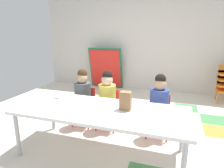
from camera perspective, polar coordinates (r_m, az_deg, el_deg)
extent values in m
cube|color=silver|center=(3.12, 3.90, -13.67)|extent=(5.80, 4.95, 0.02)
cube|color=orange|center=(4.35, -10.51, -5.35)|extent=(0.43, 0.43, 0.00)
cube|color=#478C51|center=(4.28, 20.46, -6.40)|extent=(0.43, 0.43, 0.00)
cube|color=silver|center=(4.70, 14.84, -4.08)|extent=(0.43, 0.43, 0.00)
cube|color=#478C51|center=(3.91, 27.29, -9.11)|extent=(0.43, 0.43, 0.00)
cube|color=orange|center=(3.51, 28.34, -11.95)|extent=(0.43, 0.43, 0.00)
cube|color=beige|center=(5.19, 11.22, 11.89)|extent=(5.80, 0.10, 2.50)
cube|color=white|center=(2.37, -3.15, -7.62)|extent=(2.04, 0.84, 0.04)
cylinder|color=#B2B2B7|center=(2.71, -25.53, -13.00)|extent=(0.05, 0.05, 0.55)
cylinder|color=#B2B2B7|center=(2.06, 19.87, -21.57)|extent=(0.05, 0.05, 0.55)
cylinder|color=#B2B2B7|center=(3.20, -16.67, -7.87)|extent=(0.05, 0.05, 0.55)
cylinder|color=#B2B2B7|center=(2.68, 19.63, -12.67)|extent=(0.05, 0.05, 0.55)
cube|color=red|center=(3.23, -8.26, -6.72)|extent=(0.32, 0.30, 0.03)
cube|color=red|center=(3.31, -7.20, -3.42)|extent=(0.29, 0.02, 0.30)
cylinder|color=#4C5156|center=(3.16, -8.40, -3.00)|extent=(0.32, 0.32, 0.38)
sphere|color=tan|center=(3.09, -8.58, 1.61)|extent=(0.17, 0.17, 0.17)
sphere|color=#472D19|center=(3.08, -8.53, 2.93)|extent=(0.15, 0.15, 0.15)
cylinder|color=red|center=(3.24, -11.45, -9.64)|extent=(0.02, 0.02, 0.28)
cylinder|color=red|center=(3.12, -6.90, -10.43)|extent=(0.02, 0.02, 0.28)
cylinder|color=red|center=(3.45, -9.30, -8.01)|extent=(0.02, 0.02, 0.28)
cylinder|color=red|center=(3.34, -4.99, -8.67)|extent=(0.02, 0.02, 0.28)
cube|color=red|center=(3.08, -1.37, -7.66)|extent=(0.32, 0.30, 0.03)
cube|color=red|center=(3.16, -0.46, -4.17)|extent=(0.29, 0.02, 0.30)
cylinder|color=#D8C64C|center=(3.00, -1.39, -3.77)|extent=(0.26, 0.26, 0.38)
sphere|color=beige|center=(2.93, -1.42, 1.07)|extent=(0.17, 0.17, 0.17)
sphere|color=black|center=(2.92, -1.35, 2.45)|extent=(0.15, 0.15, 0.15)
cylinder|color=red|center=(3.07, -4.69, -10.79)|extent=(0.02, 0.02, 0.28)
cylinder|color=red|center=(2.98, 0.37, -11.55)|extent=(0.02, 0.02, 0.28)
cylinder|color=red|center=(3.29, -2.90, -8.97)|extent=(0.02, 0.02, 0.28)
cylinder|color=red|center=(3.21, 1.83, -9.61)|extent=(0.02, 0.02, 0.28)
cube|color=red|center=(2.93, 13.10, -9.26)|extent=(0.32, 0.30, 0.03)
cube|color=red|center=(3.01, 13.55, -5.53)|extent=(0.29, 0.02, 0.30)
cylinder|color=#384C99|center=(2.85, 13.35, -5.20)|extent=(0.26, 0.26, 0.38)
sphere|color=tan|center=(2.77, 13.66, -0.13)|extent=(0.17, 0.17, 0.17)
sphere|color=black|center=(2.77, 13.77, 1.33)|extent=(0.15, 0.15, 0.15)
cylinder|color=red|center=(2.89, 9.83, -12.73)|extent=(0.02, 0.02, 0.28)
cylinder|color=red|center=(2.87, 15.52, -13.27)|extent=(0.02, 0.02, 0.28)
cylinder|color=red|center=(3.12, 10.58, -10.61)|extent=(0.02, 0.02, 0.28)
cylinder|color=red|center=(3.10, 15.80, -11.09)|extent=(0.02, 0.02, 0.28)
cube|color=orange|center=(4.98, 29.55, -0.31)|extent=(0.30, 0.02, 0.18)
cylinder|color=orange|center=(4.75, 28.15, -3.54)|extent=(0.02, 0.02, 0.26)
cylinder|color=orange|center=(5.00, 27.68, -2.66)|extent=(0.02, 0.02, 0.26)
cube|color=#19724C|center=(5.36, -1.80, 4.58)|extent=(0.90, 0.28, 1.09)
cube|color=red|center=(5.33, -1.93, 4.52)|extent=(0.83, 0.23, 0.99)
cube|color=#9E754C|center=(2.31, 3.91, -4.84)|extent=(0.13, 0.09, 0.22)
cylinder|color=white|center=(2.84, -15.25, -3.89)|extent=(0.18, 0.18, 0.01)
cylinder|color=white|center=(2.49, -8.48, -6.13)|extent=(0.18, 0.18, 0.01)
torus|color=white|center=(2.83, -15.28, -3.50)|extent=(0.12, 0.12, 0.03)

